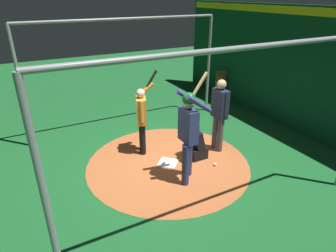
{
  "coord_description": "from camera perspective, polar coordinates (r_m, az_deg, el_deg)",
  "views": [
    {
      "loc": [
        2.67,
        5.08,
        3.6
      ],
      "look_at": [
        0.0,
        0.0,
        0.95
      ],
      "focal_mm": 30.95,
      "sensor_mm": 36.0,
      "label": 1
    }
  ],
  "objects": [
    {
      "name": "cage_frame",
      "position": [
        5.93,
        0.0,
        10.2
      ],
      "size": [
        5.44,
        4.78,
        3.03
      ],
      "color": "gray",
      "rests_on": "ground"
    },
    {
      "name": "ground_plane",
      "position": [
        6.78,
        0.0,
        -7.31
      ],
      "size": [
        26.73,
        26.73,
        0.0
      ],
      "primitive_type": "plane",
      "color": "#195B28"
    },
    {
      "name": "back_wall",
      "position": [
        8.72,
        25.29,
        9.71
      ],
      "size": [
        0.22,
        10.73,
        3.33
      ],
      "color": "#0C3D26",
      "rests_on": "ground"
    },
    {
      "name": "visitor",
      "position": [
        6.85,
        -5.17,
        1.83
      ],
      "size": [
        0.64,
        0.51,
        2.0
      ],
      "rotation": [
        0.0,
        0.0,
        -0.37
      ],
      "color": "black",
      "rests_on": "ground"
    },
    {
      "name": "dirt_circle",
      "position": [
        6.77,
        0.0,
        -7.29
      ],
      "size": [
        3.73,
        3.73,
        0.01
      ],
      "primitive_type": "cylinder",
      "color": "#B76033",
      "rests_on": "ground"
    },
    {
      "name": "home_plate",
      "position": [
        6.77,
        0.0,
        -7.23
      ],
      "size": [
        0.59,
        0.59,
        0.01
      ],
      "primitive_type": "cube",
      "rotation": [
        0.0,
        0.0,
        0.79
      ],
      "color": "white",
      "rests_on": "dirt_circle"
    },
    {
      "name": "umpire",
      "position": [
        7.02,
        10.1,
        2.82
      ],
      "size": [
        0.23,
        0.49,
        1.8
      ],
      "color": "#4C4C51",
      "rests_on": "ground"
    },
    {
      "name": "bat_rack",
      "position": [
        10.95,
        10.65,
        7.86
      ],
      "size": [
        0.58,
        0.16,
        1.05
      ],
      "color": "olive",
      "rests_on": "ground"
    },
    {
      "name": "baseball_0",
      "position": [
        6.74,
        9.25,
        -7.46
      ],
      "size": [
        0.07,
        0.07,
        0.07
      ],
      "primitive_type": "sphere",
      "color": "white",
      "rests_on": "dirt_circle"
    },
    {
      "name": "batter",
      "position": [
        5.68,
        4.08,
        -0.45
      ],
      "size": [
        0.68,
        0.49,
        2.24
      ],
      "color": "navy",
      "rests_on": "ground"
    },
    {
      "name": "catcher",
      "position": [
        6.85,
        5.45,
        -3.61
      ],
      "size": [
        0.58,
        0.4,
        0.92
      ],
      "color": "black",
      "rests_on": "ground"
    }
  ]
}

